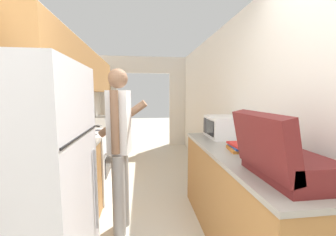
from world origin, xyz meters
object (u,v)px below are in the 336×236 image
at_px(person, 120,146).
at_px(suitcase, 280,158).
at_px(range_oven, 86,164).
at_px(knife, 98,126).
at_px(book_stack, 241,147).
at_px(refrigerator, 27,191).
at_px(microwave, 224,127).

bearing_deg(person, suitcase, -121.68).
height_order(range_oven, knife, range_oven).
relative_size(range_oven, person, 0.62).
bearing_deg(suitcase, knife, 123.74).
distance_m(person, knife, 1.52).
relative_size(range_oven, book_stack, 3.80).
bearing_deg(refrigerator, range_oven, 91.94).
xyz_separation_m(refrigerator, microwave, (1.78, 1.05, 0.23)).
distance_m(microwave, knife, 2.10).
relative_size(microwave, book_stack, 1.62).
xyz_separation_m(microwave, book_stack, (-0.08, -0.62, -0.10)).
relative_size(refrigerator, knife, 5.83).
relative_size(refrigerator, microwave, 3.66).
distance_m(refrigerator, person, 0.91).
bearing_deg(book_stack, range_oven, 146.13).
height_order(suitcase, book_stack, suitcase).
distance_m(refrigerator, knife, 2.19).
height_order(person, book_stack, person).
bearing_deg(range_oven, book_stack, -33.87).
relative_size(refrigerator, suitcase, 2.91).
bearing_deg(person, microwave, -66.83).
bearing_deg(microwave, knife, 147.14).
xyz_separation_m(range_oven, person, (0.58, -0.86, 0.46)).
height_order(book_stack, knife, book_stack).
relative_size(person, knife, 6.01).
distance_m(refrigerator, book_stack, 1.76).
relative_size(suitcase, knife, 2.01).
bearing_deg(book_stack, refrigerator, -165.88).
distance_m(range_oven, microwave, 2.00).
xyz_separation_m(refrigerator, range_oven, (-0.05, 1.60, -0.37)).
bearing_deg(range_oven, refrigerator, -88.06).
distance_m(person, book_stack, 1.22).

